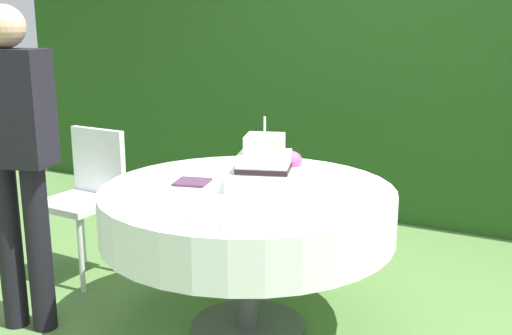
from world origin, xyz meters
The scene contains 9 objects.
ground_plane centered at (0.00, 0.00, 0.00)m, with size 20.00×20.00×0.00m, color #547A3D.
foliage_hedge centered at (0.00, 2.27, 1.17)m, with size 6.95×0.54×2.33m, color #234C19.
cake_table centered at (0.00, 0.00, 0.62)m, with size 1.42×1.42×0.74m.
wedding_cake centered at (0.07, 0.05, 0.84)m, with size 0.41×0.41×0.35m.
serving_plate_near centered at (0.05, -0.49, 0.75)m, with size 0.10×0.10×0.01m, color white.
serving_plate_far centered at (0.24, -0.54, 0.75)m, with size 0.12×0.12×0.01m, color white.
napkin_stack centered at (-0.28, -0.05, 0.75)m, with size 0.16×0.16×0.01m, color #4C2D47.
garden_chair centered at (-1.20, 0.19, 0.54)m, with size 0.42×0.42×0.89m.
standing_person centered at (-1.00, -0.49, 0.93)m, with size 0.40×0.29×1.60m.
Camera 1 is at (1.35, -2.48, 1.53)m, focal length 42.73 mm.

